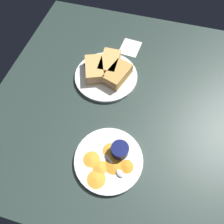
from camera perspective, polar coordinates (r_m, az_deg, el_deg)
The scene contains 12 objects.
ground_plane at distance 94.11cm, azimuth 3.34°, elevation 3.09°, with size 110.00×110.00×3.00cm, color #283833.
plate_sandwich_main at distance 98.76cm, azimuth -1.55°, elevation 9.33°, with size 27.86×27.86×1.60cm, color white.
sandwich_half_near at distance 95.34cm, azimuth 1.49°, elevation 9.85°, with size 14.79×11.33×4.80cm.
sandwich_half_far at distance 99.63cm, azimuth -0.69°, elevation 12.76°, with size 13.44×7.95×4.80cm.
sandwich_half_extra at distance 97.53cm, azimuth -4.63°, elevation 11.16°, with size 14.90×11.85×4.80cm.
ramekin_dark_sauce at distance 98.48cm, azimuth -4.94°, elevation 11.62°, with size 7.43×7.43×4.18cm.
spoon_by_dark_ramekin at distance 98.57cm, azimuth -1.62°, elevation 10.26°, with size 2.20×9.85×0.80cm.
plate_chips_companion at distance 80.29cm, azimuth -0.89°, elevation -12.41°, with size 24.77×24.77×1.60cm, color white.
ramekin_light_gravy at distance 78.41cm, azimuth 2.06°, elevation -9.85°, with size 6.42×6.42×4.00cm.
spoon_by_gravy_ramekin at distance 78.05cm, azimuth 1.46°, elevation -15.03°, with size 7.12×8.77×0.80cm.
plantain_chip_scatter at distance 78.66cm, azimuth -1.69°, elevation -13.63°, with size 19.19×19.52×0.60cm.
paper_napkin_folded at distance 112.14cm, azimuth 4.78°, elevation 16.49°, with size 11.00×9.00×0.40cm, color white.
Camera 1 is at (50.54, 8.51, 77.44)cm, focal length 34.90 mm.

